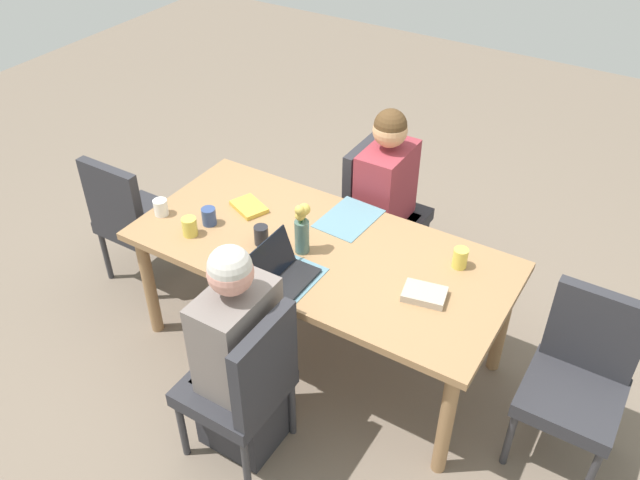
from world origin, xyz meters
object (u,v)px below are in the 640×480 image
(person_far_left_mid, at_px, (385,210))
(chair_far_left_mid, at_px, (378,205))
(book_red_cover, at_px, (249,207))
(coffee_mug_centre_right, at_px, (161,207))
(chair_head_left_left_far, at_px, (132,215))
(laptop_near_left_near, at_px, (281,274))
(book_blue_cover, at_px, (424,294))
(dining_table, at_px, (320,259))
(coffee_mug_near_left, at_px, (460,258))
(person_near_left_near, at_px, (241,363))
(flower_vase, at_px, (302,225))
(chair_near_left_near, at_px, (246,382))
(coffee_mug_near_right, at_px, (209,216))
(coffee_mug_centre_left, at_px, (190,227))
(chair_head_right_right_near, at_px, (580,373))
(coffee_mug_far_left, at_px, (261,235))

(person_far_left_mid, bearing_deg, chair_far_left_mid, 141.24)
(book_red_cover, bearing_deg, coffee_mug_centre_right, -119.09)
(chair_head_left_left_far, distance_m, coffee_mug_centre_right, 0.51)
(chair_far_left_mid, xyz_separation_m, chair_head_left_left_far, (-1.23, -0.89, 0.00))
(laptop_near_left_near, distance_m, book_blue_cover, 0.69)
(book_red_cover, bearing_deg, dining_table, 12.61)
(coffee_mug_near_left, bearing_deg, person_near_left_near, -125.23)
(person_near_left_near, xyz_separation_m, flower_vase, (-0.07, 0.64, 0.37))
(dining_table, relative_size, chair_head_left_left_far, 2.20)
(chair_near_left_near, relative_size, coffee_mug_near_right, 9.26)
(flower_vase, height_order, coffee_mug_centre_left, flower_vase)
(chair_head_right_right_near, bearing_deg, chair_near_left_near, -146.50)
(dining_table, height_order, laptop_near_left_near, laptop_near_left_near)
(coffee_mug_far_left, bearing_deg, book_blue_cover, 3.79)
(person_near_left_near, relative_size, coffee_mug_near_left, 11.35)
(person_far_left_mid, xyz_separation_m, coffee_mug_near_right, (-0.62, -0.89, 0.25))
(dining_table, xyz_separation_m, coffee_mug_near_left, (0.67, 0.23, 0.13))
(chair_head_left_left_far, relative_size, coffee_mug_centre_right, 9.80)
(chair_near_left_near, bearing_deg, coffee_mug_centre_left, 145.01)
(coffee_mug_far_left, bearing_deg, person_near_left_near, -64.08)
(person_far_left_mid, relative_size, book_blue_cover, 5.97)
(coffee_mug_near_left, bearing_deg, coffee_mug_near_right, -164.13)
(chair_far_left_mid, distance_m, book_blue_cover, 1.15)
(coffee_mug_near_left, height_order, coffee_mug_centre_left, coffee_mug_near_left)
(dining_table, bearing_deg, coffee_mug_centre_right, -167.46)
(coffee_mug_centre_left, bearing_deg, dining_table, 22.05)
(coffee_mug_near_right, distance_m, coffee_mug_far_left, 0.34)
(flower_vase, distance_m, coffee_mug_centre_right, 0.86)
(chair_head_left_left_far, bearing_deg, chair_near_left_near, -26.56)
(person_far_left_mid, height_order, coffee_mug_near_left, person_far_left_mid)
(chair_head_right_right_near, xyz_separation_m, coffee_mug_near_right, (-1.98, -0.21, 0.28))
(chair_head_right_right_near, xyz_separation_m, coffee_mug_centre_right, (-2.26, -0.28, 0.28))
(chair_head_right_right_near, xyz_separation_m, coffee_mug_near_left, (-0.69, 0.16, 0.28))
(person_far_left_mid, bearing_deg, dining_table, -90.08)
(person_near_left_near, height_order, person_far_left_mid, same)
(chair_head_right_right_near, relative_size, coffee_mug_near_right, 9.26)
(chair_far_left_mid, bearing_deg, chair_head_left_left_far, -144.23)
(coffee_mug_centre_right, bearing_deg, laptop_near_left_near, -7.85)
(chair_head_left_left_far, height_order, coffee_mug_centre_right, chair_head_left_left_far)
(flower_vase, height_order, coffee_mug_far_left, flower_vase)
(chair_head_left_left_far, height_order, coffee_mug_near_left, chair_head_left_left_far)
(laptop_near_left_near, height_order, coffee_mug_centre_right, laptop_near_left_near)
(chair_near_left_near, bearing_deg, laptop_near_left_near, 102.72)
(chair_far_left_mid, height_order, coffee_mug_near_right, chair_far_left_mid)
(chair_head_left_left_far, relative_size, laptop_near_left_near, 2.81)
(coffee_mug_near_right, relative_size, coffee_mug_far_left, 0.93)
(person_near_left_near, relative_size, book_red_cover, 5.97)
(laptop_near_left_near, height_order, book_red_cover, laptop_near_left_near)
(person_far_left_mid, bearing_deg, coffee_mug_far_left, -107.66)
(dining_table, distance_m, chair_far_left_mid, 0.83)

